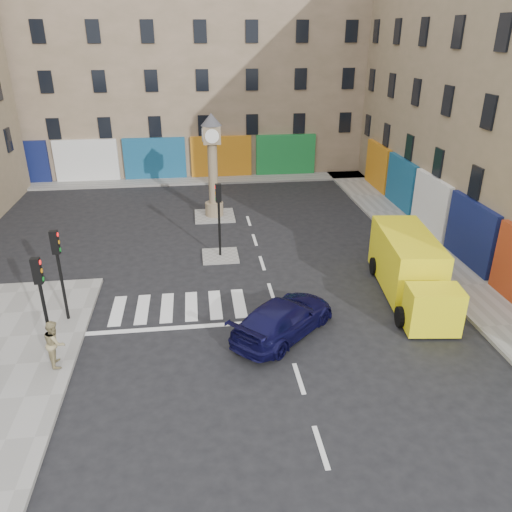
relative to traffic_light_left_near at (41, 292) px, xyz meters
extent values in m
plane|color=black|center=(8.30, -0.20, -2.62)|extent=(120.00, 120.00, 0.00)
cube|color=gray|center=(17.00, 9.80, -2.55)|extent=(2.60, 30.00, 0.15)
cube|color=gray|center=(4.30, 22.00, -2.55)|extent=(32.00, 2.40, 0.15)
cube|color=gray|center=(6.30, 7.80, -2.56)|extent=(1.80, 1.80, 0.12)
cube|color=gray|center=(6.30, 13.80, -2.56)|extent=(2.40, 2.40, 0.12)
cube|color=gray|center=(4.30, 27.80, 5.88)|extent=(32.00, 10.00, 17.00)
cylinder|color=black|center=(0.00, 0.00, -1.07)|extent=(0.12, 0.12, 2.80)
cube|color=black|center=(0.00, 0.00, 0.78)|extent=(0.28, 0.22, 0.90)
cylinder|color=black|center=(0.00, 2.40, -1.07)|extent=(0.12, 0.12, 2.80)
cube|color=black|center=(0.00, 2.40, 0.78)|extent=(0.28, 0.22, 0.90)
cylinder|color=black|center=(6.30, 7.80, -1.10)|extent=(0.12, 0.12, 2.80)
cube|color=black|center=(6.30, 7.80, 0.75)|extent=(0.28, 0.22, 0.90)
cylinder|color=#8C755B|center=(6.30, 13.80, -2.10)|extent=(1.10, 1.10, 0.80)
cylinder|color=#8C755B|center=(6.30, 13.80, 0.10)|extent=(0.56, 0.56, 3.60)
cube|color=#8C755B|center=(6.30, 13.80, 2.40)|extent=(1.00, 1.00, 1.00)
cylinder|color=white|center=(6.30, 13.28, 2.40)|extent=(0.80, 0.06, 0.80)
cone|color=#333338|center=(6.30, 13.80, 3.25)|extent=(1.20, 1.20, 0.70)
imported|color=black|center=(8.25, 0.50, -1.93)|extent=(4.79, 4.73, 1.39)
cube|color=yellow|center=(14.24, 3.63, -1.33)|extent=(2.63, 5.16, 2.37)
cube|color=yellow|center=(13.81, -0.06, -1.64)|extent=(2.09, 1.46, 1.76)
cube|color=black|center=(13.80, -0.11, -1.23)|extent=(1.85, 1.13, 0.72)
cylinder|color=black|center=(12.83, 0.47, -2.21)|extent=(0.35, 0.85, 0.83)
cylinder|color=black|center=(14.88, 0.23, -2.21)|extent=(0.35, 0.85, 0.83)
cylinder|color=black|center=(13.35, 4.98, -2.21)|extent=(0.35, 0.85, 0.83)
cylinder|color=black|center=(15.41, 4.74, -2.21)|extent=(0.35, 0.85, 0.83)
imported|color=#94855B|center=(0.30, -0.57, -1.64)|extent=(0.81, 0.94, 1.66)
camera|label=1|loc=(5.24, -15.23, 7.89)|focal=35.00mm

